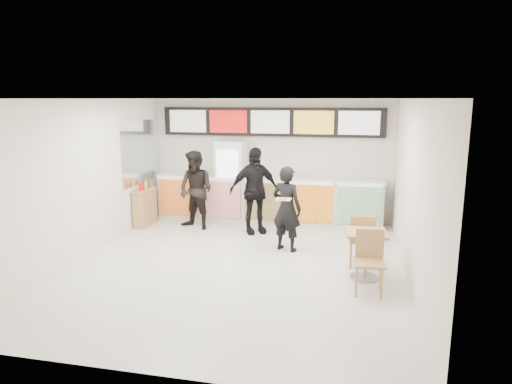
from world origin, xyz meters
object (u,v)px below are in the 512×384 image
(customer_left, at_px, (196,190))
(cafe_table, at_px, (366,246))
(customer_main, at_px, (287,209))
(condiment_ledge, at_px, (145,207))
(customer_mid, at_px, (254,191))
(drinks_fridge, at_px, (231,181))
(service_counter, at_px, (268,199))

(customer_left, distance_m, cafe_table, 4.47)
(customer_main, distance_m, condiment_ledge, 3.78)
(customer_mid, bearing_deg, condiment_ledge, 147.30)
(drinks_fridge, bearing_deg, cafe_table, -45.22)
(service_counter, xyz_separation_m, customer_mid, (-0.13, -0.98, 0.41))
(customer_main, relative_size, cafe_table, 1.00)
(customer_left, bearing_deg, customer_main, -5.79)
(service_counter, distance_m, drinks_fridge, 1.03)
(drinks_fridge, relative_size, customer_mid, 1.02)
(drinks_fridge, xyz_separation_m, customer_main, (1.71, -2.05, -0.14))
(customer_main, distance_m, customer_mid, 1.40)
(drinks_fridge, distance_m, customer_mid, 1.28)
(customer_main, relative_size, customer_left, 0.94)
(service_counter, bearing_deg, customer_left, -148.54)
(customer_mid, xyz_separation_m, cafe_table, (2.42, -2.26, -0.40))
(service_counter, relative_size, customer_main, 3.24)
(customer_left, height_order, cafe_table, customer_left)
(customer_left, bearing_deg, drinks_fridge, 78.17)
(drinks_fridge, distance_m, cafe_table, 4.61)
(service_counter, height_order, cafe_table, service_counter)
(customer_main, bearing_deg, service_counter, -48.59)
(customer_main, height_order, customer_left, customer_left)
(cafe_table, height_order, condiment_ledge, condiment_ledge)
(customer_main, distance_m, cafe_table, 1.96)
(customer_main, bearing_deg, cafe_table, 162.37)
(drinks_fridge, bearing_deg, customer_mid, -50.78)
(customer_left, distance_m, customer_mid, 1.40)
(customer_mid, bearing_deg, drinks_fridge, 97.14)
(service_counter, height_order, condiment_ledge, service_counter)
(drinks_fridge, relative_size, condiment_ledge, 1.90)
(drinks_fridge, relative_size, cafe_table, 1.16)
(customer_left, xyz_separation_m, customer_mid, (1.40, -0.04, 0.06))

